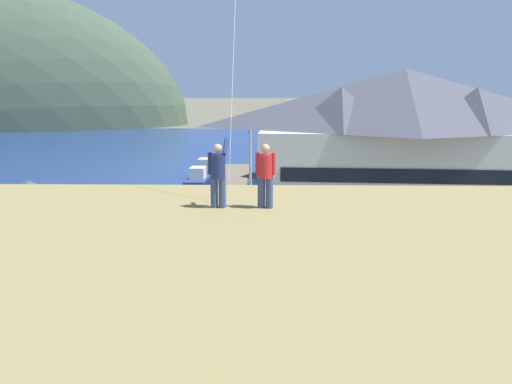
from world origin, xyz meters
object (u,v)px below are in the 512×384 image
storage_shed_waterside (293,186)px  person_companion (265,174)px  parked_car_mid_row_center (277,286)px  parking_light_pole (250,182)px  moored_boat_outer_mooring (268,179)px  moored_boat_wharfside (206,171)px  parked_car_back_row_left (130,291)px  harbor_lodge (403,136)px  storage_shed_near_lot (32,232)px  person_kite_flyer (218,173)px  parked_car_mid_row_far (459,284)px  parked_car_back_row_right (331,247)px  parked_car_lone_by_shed (231,255)px  wharf_dock (234,177)px  moored_boat_inner_slip (199,181)px

storage_shed_waterside → person_companion: size_ratio=4.15×
parked_car_mid_row_center → parking_light_pole: (-1.57, 9.55, 3.42)m
moored_boat_outer_mooring → parked_car_mid_row_center: 31.99m
moored_boat_wharfside → parked_car_back_row_left: bearing=-89.3°
harbor_lodge → storage_shed_near_lot: (-23.65, -18.58, -3.29)m
moored_boat_wharfside → person_kite_flyer: 49.61m
parked_car_mid_row_far → parked_car_back_row_right: same height
storage_shed_waterside → parking_light_pole: (-3.22, -10.66, 2.24)m
parked_car_mid_row_center → person_kite_flyer: person_kite_flyer is taller
storage_shed_near_lot → moored_boat_wharfside: 35.26m
moored_boat_wharfside → person_companion: (6.89, -48.71, 7.71)m
moored_boat_outer_mooring → parked_car_mid_row_center: size_ratio=1.94×
storage_shed_near_lot → parked_car_lone_by_shed: 10.78m
parked_car_lone_by_shed → person_companion: size_ratio=2.43×
person_companion → harbor_lodge: bearing=70.9°
harbor_lodge → parked_car_mid_row_center: 24.41m
parked_car_mid_row_far → parked_car_back_row_left: (-15.93, -1.30, 0.00)m
wharf_dock → moored_boat_inner_slip: bearing=-128.7°
storage_shed_waterside → wharf_dock: storage_shed_waterside is taller
storage_shed_waterside → wharf_dock: 16.25m
parking_light_pole → person_kite_flyer: size_ratio=4.13×
storage_shed_near_lot → wharf_dock: (8.81, 32.57, -2.62)m
parked_car_back_row_left → parked_car_mid_row_center: size_ratio=0.98×
parked_car_lone_by_shed → parked_car_back_row_left: same height
moored_boat_wharfside → person_kite_flyer: (5.62, -48.68, 7.72)m
moored_boat_wharfside → parked_car_mid_row_far: (16.37, -36.99, 0.34)m
wharf_dock → person_kite_flyer: bearing=-87.2°
wharf_dock → parked_car_mid_row_far: size_ratio=3.47×
wharf_dock → person_companion: bearing=-85.6°
moored_boat_outer_mooring → parked_car_mid_row_far: (9.35, -31.51, 0.34)m
harbor_lodge → parked_car_mid_row_far: size_ratio=5.93×
storage_shed_near_lot → parked_car_back_row_right: (16.24, 3.84, -1.91)m
parked_car_mid_row_far → person_kite_flyer: bearing=-132.6°
storage_shed_near_lot → person_kite_flyer: size_ratio=3.71×
moored_boat_inner_slip → parked_car_back_row_left: (0.50, -31.90, 0.34)m
moored_boat_outer_mooring → person_companion: bearing=-90.2°
storage_shed_near_lot → parked_car_mid_row_far: size_ratio=1.61×
harbor_lodge → parked_car_back_row_right: (-7.41, -14.74, -5.20)m
moored_boat_inner_slip → parked_car_lone_by_shed: moored_boat_inner_slip is taller
moored_boat_outer_mooring → parked_car_mid_row_center: (0.42, -31.98, 0.34)m
parked_car_back_row_left → parked_car_back_row_right: 12.68m
moored_boat_outer_mooring → parked_car_back_row_right: moored_boat_outer_mooring is taller
parked_car_back_row_left → parked_car_mid_row_center: (7.00, 0.82, 0.00)m
storage_shed_near_lot → parked_car_back_row_left: (5.94, -3.54, -1.91)m
harbor_lodge → moored_boat_outer_mooring: size_ratio=3.04×
parked_car_lone_by_shed → parked_car_back_row_left: size_ratio=1.00×
moored_boat_wharfside → parked_car_lone_by_shed: bearing=-81.4°
storage_shed_near_lot → parked_car_mid_row_center: size_ratio=1.60×
moored_boat_outer_mooring → parked_car_mid_row_center: moored_boat_outer_mooring is taller
moored_boat_outer_mooring → parked_car_back_row_left: bearing=-101.3°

